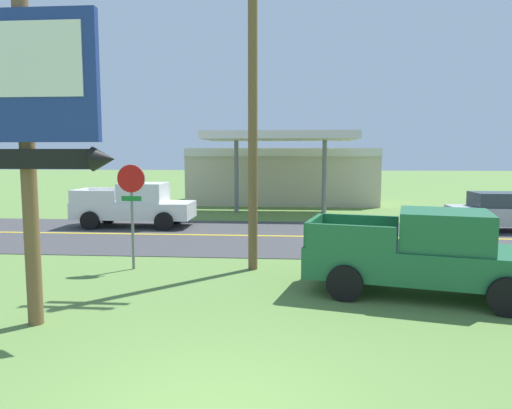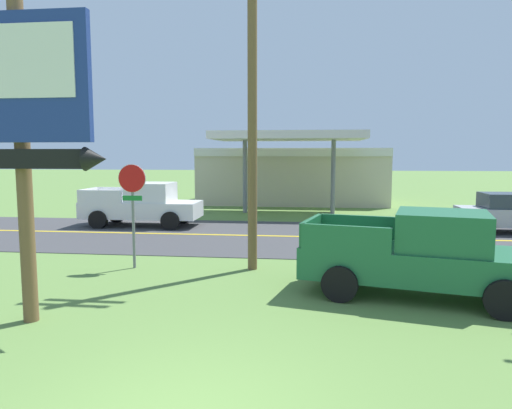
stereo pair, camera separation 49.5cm
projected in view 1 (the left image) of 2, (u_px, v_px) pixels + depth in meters
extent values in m
cube|color=#3D3D3F|center=(266.00, 236.00, 18.42)|extent=(140.00, 8.00, 0.02)
cube|color=gold|center=(266.00, 236.00, 18.42)|extent=(126.00, 0.20, 0.01)
cylinder|color=brown|center=(28.00, 165.00, 8.60)|extent=(0.28, 0.28, 6.04)
cube|color=navy|center=(18.00, 76.00, 8.26)|extent=(2.93, 0.16, 2.31)
cube|color=white|center=(14.00, 59.00, 8.14)|extent=(2.46, 0.03, 1.29)
cube|color=black|center=(22.00, 159.00, 8.41)|extent=(2.64, 0.12, 0.36)
cone|color=black|center=(104.00, 159.00, 8.29)|extent=(0.40, 0.44, 0.44)
cylinder|color=slate|center=(133.00, 230.00, 13.07)|extent=(0.08, 0.08, 2.20)
cylinder|color=red|center=(131.00, 179.00, 12.89)|extent=(0.76, 0.03, 0.76)
cylinder|color=white|center=(131.00, 179.00, 12.91)|extent=(0.80, 0.01, 0.80)
cube|color=#19722D|center=(131.00, 199.00, 12.95)|extent=(0.56, 0.03, 0.14)
cylinder|color=brown|center=(253.00, 96.00, 12.66)|extent=(0.26, 0.26, 9.58)
cube|color=beige|center=(283.00, 176.00, 31.48)|extent=(12.00, 6.00, 3.60)
cube|color=silver|center=(282.00, 152.00, 28.29)|extent=(12.00, 0.12, 0.50)
cube|color=silver|center=(280.00, 136.00, 25.28)|extent=(8.00, 5.00, 0.40)
cylinder|color=slate|center=(236.00, 175.00, 25.69)|extent=(0.24, 0.24, 4.20)
cylinder|color=slate|center=(324.00, 175.00, 25.31)|extent=(0.24, 0.24, 4.20)
cube|color=#1E6038|center=(422.00, 262.00, 10.69)|extent=(5.51, 3.13, 0.72)
cube|color=#1E6038|center=(444.00, 230.00, 10.47)|extent=(2.27, 2.20, 0.84)
cube|color=#28333D|center=(488.00, 232.00, 10.19)|extent=(0.49, 1.63, 0.71)
cube|color=#1E6038|center=(359.00, 226.00, 11.97)|extent=(1.92, 0.57, 0.56)
cube|color=#1E6038|center=(350.00, 238.00, 10.23)|extent=(1.92, 0.57, 0.56)
cube|color=#1E6038|center=(314.00, 229.00, 11.40)|extent=(0.56, 1.86, 0.56)
cylinder|color=black|center=(492.00, 273.00, 11.16)|extent=(0.84, 0.46, 0.80)
cylinder|color=black|center=(508.00, 297.00, 9.31)|extent=(0.84, 0.46, 0.80)
cylinder|color=black|center=(355.00, 263.00, 12.16)|extent=(0.84, 0.46, 0.80)
cylinder|color=black|center=(345.00, 283.00, 10.30)|extent=(0.84, 0.46, 0.80)
cube|color=silver|center=(134.00, 210.00, 20.80)|extent=(5.20, 1.96, 0.72)
cube|color=silver|center=(144.00, 192.00, 20.68)|extent=(1.90, 1.80, 0.84)
cube|color=#28333D|center=(164.00, 193.00, 20.61)|extent=(0.10, 1.66, 0.71)
cube|color=silver|center=(109.00, 194.00, 21.77)|extent=(1.95, 0.12, 0.56)
cube|color=silver|center=(92.00, 197.00, 19.94)|extent=(1.95, 0.12, 0.56)
cube|color=silver|center=(80.00, 195.00, 20.93)|extent=(0.12, 1.88, 0.56)
cylinder|color=black|center=(176.00, 215.00, 21.69)|extent=(0.80, 0.28, 0.80)
cylinder|color=black|center=(164.00, 221.00, 19.74)|extent=(0.80, 0.28, 0.80)
cylinder|color=black|center=(108.00, 215.00, 21.94)|extent=(0.80, 0.28, 0.80)
cylinder|color=black|center=(90.00, 221.00, 20.00)|extent=(0.80, 0.28, 0.80)
cube|color=#A8AAAF|center=(502.00, 215.00, 19.56)|extent=(4.20, 1.76, 0.72)
cube|color=#2D3842|center=(499.00, 200.00, 19.50)|extent=(2.10, 1.56, 0.60)
cylinder|color=black|center=(462.00, 220.00, 20.57)|extent=(0.64, 0.24, 0.64)
cylinder|color=black|center=(478.00, 227.00, 18.83)|extent=(0.64, 0.24, 0.64)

